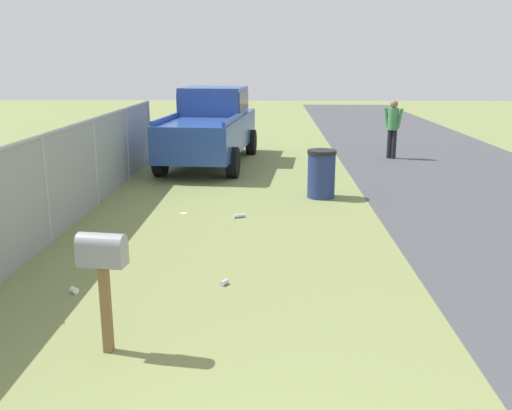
{
  "coord_description": "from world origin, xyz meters",
  "views": [
    {
      "loc": [
        -1.75,
        -0.13,
        2.8
      ],
      "look_at": [
        5.34,
        0.09,
        0.97
      ],
      "focal_mm": 39.3,
      "sensor_mm": 36.0,
      "label": 1
    }
  ],
  "objects": [
    {
      "name": "litter_cup_by_mailbox",
      "position": [
        4.64,
        2.33,
        0.04
      ],
      "size": [
        0.13,
        0.13,
        0.08
      ],
      "primitive_type": "cylinder",
      "rotation": [
        0.0,
        1.57,
        0.86
      ],
      "color": "white",
      "rests_on": "ground"
    },
    {
      "name": "trash_bin",
      "position": [
        9.83,
        -1.15,
        0.51
      ],
      "size": [
        0.61,
        0.61,
        1.01
      ],
      "color": "navy",
      "rests_on": "ground"
    },
    {
      "name": "fence_section",
      "position": [
        6.61,
        3.4,
        0.93
      ],
      "size": [
        14.98,
        0.07,
        1.73
      ],
      "color": "#9EA3A8",
      "rests_on": "ground"
    },
    {
      "name": "litter_bottle_far_scatter",
      "position": [
        8.18,
        0.49,
        0.04
      ],
      "size": [
        0.17,
        0.23,
        0.07
      ],
      "primitive_type": "cylinder",
      "rotation": [
        0.0,
        1.57,
        5.21
      ],
      "color": "#B2D8BF",
      "rests_on": "ground"
    },
    {
      "name": "litter_wrapper_midfield_a",
      "position": [
        8.45,
        1.56,
        0.0
      ],
      "size": [
        0.09,
        0.12,
        0.01
      ],
      "primitive_type": "cube",
      "rotation": [
        0.0,
        0.0,
        4.72
      ],
      "color": "silver",
      "rests_on": "ground"
    },
    {
      "name": "mailbox",
      "position": [
        3.24,
        1.49,
        0.97
      ],
      "size": [
        0.26,
        0.48,
        1.23
      ],
      "rotation": [
        0.0,
        0.0,
        -0.14
      ],
      "color": "brown",
      "rests_on": "ground"
    },
    {
      "name": "litter_can_midfield_b",
      "position": [
        4.97,
        0.49,
        0.03
      ],
      "size": [
        0.14,
        0.11,
        0.07
      ],
      "primitive_type": "cylinder",
      "rotation": [
        0.0,
        1.57,
        2.66
      ],
      "color": "silver",
      "rests_on": "ground"
    },
    {
      "name": "pedestrian",
      "position": [
        14.81,
        -3.63,
        0.99
      ],
      "size": [
        0.31,
        0.51,
        1.71
      ],
      "rotation": [
        0.0,
        0.0,
        2.56
      ],
      "color": "black",
      "rests_on": "ground"
    },
    {
      "name": "pickup_truck",
      "position": [
        13.91,
        1.6,
        1.1
      ],
      "size": [
        5.62,
        2.47,
        2.09
      ],
      "rotation": [
        0.0,
        0.0,
        -0.09
      ],
      "color": "#284793",
      "rests_on": "ground"
    }
  ]
}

